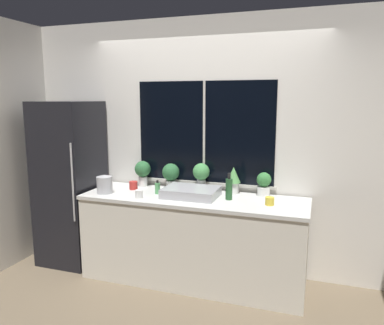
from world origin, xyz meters
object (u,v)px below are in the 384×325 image
at_px(refrigerator, 71,183).
at_px(bottle_tall, 229,189).
at_px(potted_plant_right, 233,179).
at_px(mug_red, 133,185).
at_px(potted_plant_far_left, 143,171).
at_px(soap_bottle, 158,188).
at_px(mug_yellow, 270,201).
at_px(potted_plant_center, 201,174).
at_px(sink, 191,192).
at_px(potted_plant_left, 171,173).
at_px(potted_plant_far_right, 264,184).
at_px(mug_white, 139,194).
at_px(kettle, 105,184).

distance_m(refrigerator, bottle_tall, 1.85).
bearing_deg(potted_plant_right, refrigerator, -172.77).
bearing_deg(mug_red, potted_plant_far_left, 79.82).
xyz_separation_m(refrigerator, soap_bottle, (1.09, -0.03, 0.03)).
xyz_separation_m(refrigerator, mug_yellow, (2.25, -0.08, 0.01)).
distance_m(potted_plant_center, bottle_tall, 0.44).
distance_m(sink, potted_plant_left, 0.43).
distance_m(refrigerator, mug_yellow, 2.25).
bearing_deg(sink, potted_plant_right, 34.41).
relative_size(potted_plant_center, potted_plant_far_right, 1.23).
height_order(potted_plant_far_left, potted_plant_center, potted_plant_center).
bearing_deg(potted_plant_right, potted_plant_center, 180.00).
bearing_deg(potted_plant_far_left, mug_white, -68.09).
relative_size(potted_plant_far_left, potted_plant_center, 0.96).
relative_size(mug_white, mug_red, 0.92).
distance_m(refrigerator, kettle, 0.60).
relative_size(potted_plant_center, mug_white, 3.62).
distance_m(potted_plant_far_left, mug_red, 0.22).
height_order(soap_bottle, kettle, kettle).
relative_size(refrigerator, mug_white, 22.21).
bearing_deg(potted_plant_far_right, potted_plant_right, 180.00).
xyz_separation_m(potted_plant_far_left, soap_bottle, (0.30, -0.27, -0.11)).
bearing_deg(potted_plant_center, mug_red, -166.54).
bearing_deg(mug_red, soap_bottle, -16.08).
relative_size(soap_bottle, mug_red, 1.62).
xyz_separation_m(sink, potted_plant_right, (0.37, 0.26, 0.11)).
distance_m(sink, mug_red, 0.70).
height_order(potted_plant_left, mug_red, potted_plant_left).
xyz_separation_m(potted_plant_right, mug_white, (-0.84, -0.48, -0.12)).
distance_m(potted_plant_center, kettle, 1.01).
xyz_separation_m(potted_plant_far_left, kettle, (-0.23, -0.42, -0.08)).
bearing_deg(soap_bottle, mug_red, 163.92).
xyz_separation_m(refrigerator, bottle_tall, (1.84, -0.01, 0.08)).
bearing_deg(bottle_tall, potted_plant_right, 92.56).
bearing_deg(potted_plant_left, bottle_tall, -19.13).
height_order(potted_plant_center, kettle, potted_plant_center).
bearing_deg(soap_bottle, kettle, -163.78).
bearing_deg(soap_bottle, mug_yellow, -2.27).
height_order(refrigerator, mug_red, refrigerator).
relative_size(potted_plant_center, mug_red, 3.34).
bearing_deg(mug_yellow, mug_red, 174.59).
relative_size(potted_plant_right, mug_yellow, 3.35).
xyz_separation_m(potted_plant_far_left, mug_yellow, (1.45, -0.31, -0.14)).
xyz_separation_m(potted_plant_far_left, potted_plant_far_right, (1.35, 0.00, -0.05)).
distance_m(potted_plant_right, mug_red, 1.09).
height_order(mug_white, kettle, kettle).
xyz_separation_m(potted_plant_center, potted_plant_far_right, (0.66, -0.00, -0.06)).
distance_m(potted_plant_center, mug_white, 0.70).
distance_m(potted_plant_far_left, potted_plant_right, 1.04).
xyz_separation_m(potted_plant_far_right, mug_red, (-1.38, -0.17, -0.09)).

